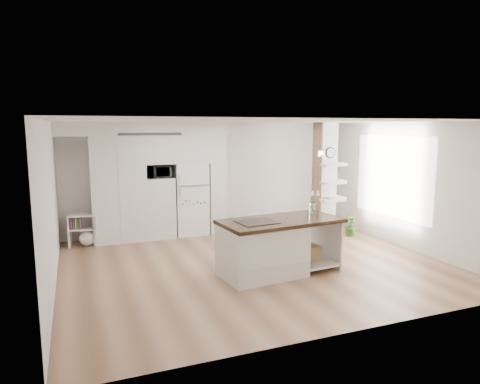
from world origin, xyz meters
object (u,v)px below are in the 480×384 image
at_px(kitchen_island, 268,247).
at_px(floor_plant_a, 351,226).
at_px(refrigerator, 190,199).
at_px(bookshelf, 85,232).

xyz_separation_m(kitchen_island, floor_plant_a, (3.00, 1.73, -0.26)).
relative_size(refrigerator, kitchen_island, 0.77).
relative_size(refrigerator, bookshelf, 2.48).
relative_size(refrigerator, floor_plant_a, 3.49).
xyz_separation_m(kitchen_island, bookshelf, (-2.97, 3.15, -0.20)).
bearing_deg(bookshelf, floor_plant_a, -4.91).
bearing_deg(kitchen_island, bookshelf, 127.63).
distance_m(kitchen_island, floor_plant_a, 3.47).
distance_m(refrigerator, floor_plant_a, 3.93).
bearing_deg(floor_plant_a, bookshelf, 166.61).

